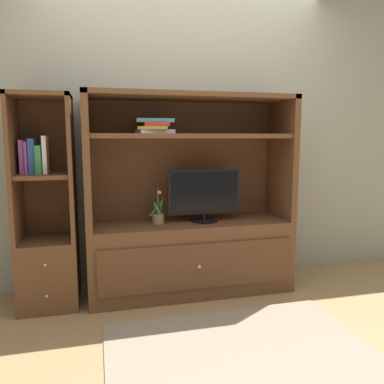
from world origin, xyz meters
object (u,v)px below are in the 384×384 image
tv_monitor (204,195)px  potted_plant (158,218)px  bookshelf_tall (48,236)px  magazine_stack (154,126)px  media_console (190,232)px  upright_book_row (35,157)px

tv_monitor → potted_plant: tv_monitor is taller
potted_plant → bookshelf_tall: (-0.84, 0.02, -0.11)m
bookshelf_tall → magazine_stack: bearing=-0.4°
media_console → magazine_stack: 0.90m
magazine_stack → bookshelf_tall: (-0.82, 0.01, -0.82)m
tv_monitor → bookshelf_tall: bearing=178.2°
magazine_stack → upright_book_row: size_ratio=1.19×
media_console → potted_plant: size_ratio=5.73×
media_console → upright_book_row: media_console is taller
upright_book_row → potted_plant: bearing=-0.3°
media_console → upright_book_row: 1.32m
potted_plant → magazine_stack: size_ratio=0.89×
potted_plant → upright_book_row: size_ratio=1.05×
potted_plant → magazine_stack: 0.72m
tv_monitor → media_console: bearing=161.5°
tv_monitor → bookshelf_tall: bookshelf_tall is taller
media_console → tv_monitor: bearing=-18.5°
media_console → upright_book_row: bearing=-179.6°
media_console → bookshelf_tall: size_ratio=1.04×
magazine_stack → bookshelf_tall: size_ratio=0.21×
magazine_stack → upright_book_row: bearing=-179.7°
media_console → magazine_stack: media_console is taller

